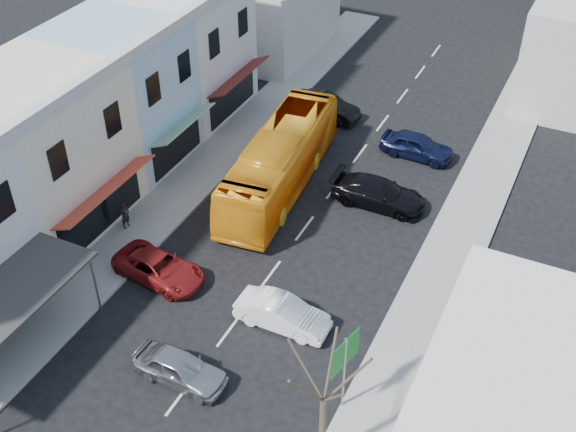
% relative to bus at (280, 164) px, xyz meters
% --- Properties ---
extents(ground, '(120.00, 120.00, 0.00)m').
position_rel_bus_xyz_m(ground, '(2.82, -10.83, -1.55)').
color(ground, black).
rests_on(ground, ground).
extents(sidewalk_left, '(3.00, 52.00, 0.15)m').
position_rel_bus_xyz_m(sidewalk_left, '(-4.68, -0.83, -1.48)').
color(sidewalk_left, gray).
rests_on(sidewalk_left, ground).
extents(sidewalk_right, '(3.00, 52.00, 0.15)m').
position_rel_bus_xyz_m(sidewalk_right, '(10.32, -0.83, -1.48)').
color(sidewalk_right, gray).
rests_on(sidewalk_right, ground).
extents(shopfront_row, '(8.25, 30.00, 8.00)m').
position_rel_bus_xyz_m(shopfront_row, '(-9.67, -5.83, 2.45)').
color(shopfront_row, silver).
rests_on(shopfront_row, ground).
extents(distant_block_left, '(8.00, 10.00, 6.00)m').
position_rel_bus_xyz_m(distant_block_left, '(-9.18, 16.17, 1.45)').
color(distant_block_left, '#B7B2A8').
rests_on(distant_block_left, ground).
extents(bus, '(3.61, 11.79, 3.10)m').
position_rel_bus_xyz_m(bus, '(0.00, 0.00, 0.00)').
color(bus, orange).
rests_on(bus, ground).
extents(car_silver, '(4.45, 1.93, 1.40)m').
position_rel_bus_xyz_m(car_silver, '(2.39, -14.10, -0.85)').
color(car_silver, '#A1A1A5').
rests_on(car_silver, ground).
extents(car_white, '(4.42, 1.84, 1.40)m').
position_rel_bus_xyz_m(car_white, '(4.81, -9.54, -0.85)').
color(car_white, white).
rests_on(car_white, ground).
extents(car_red, '(4.80, 2.45, 1.40)m').
position_rel_bus_xyz_m(car_red, '(-1.83, -9.30, -0.85)').
color(car_red, maroon).
rests_on(car_red, ground).
extents(car_black_near, '(4.53, 1.92, 1.40)m').
position_rel_bus_xyz_m(car_black_near, '(5.53, 0.80, -0.85)').
color(car_black_near, black).
rests_on(car_black_near, ground).
extents(car_navy_mid, '(4.47, 1.97, 1.40)m').
position_rel_bus_xyz_m(car_navy_mid, '(5.93, 6.33, -0.85)').
color(car_navy_mid, black).
rests_on(car_navy_mid, ground).
extents(car_black_far, '(4.58, 2.30, 1.40)m').
position_rel_bus_xyz_m(car_black_far, '(-0.85, 8.30, -0.85)').
color(car_black_far, black).
rests_on(car_black_far, ground).
extents(pedestrian_left, '(0.46, 0.64, 1.70)m').
position_rel_bus_xyz_m(pedestrian_left, '(-5.48, -6.88, -0.55)').
color(pedestrian_left, black).
rests_on(pedestrian_left, sidewalk_left).
extents(direction_sign, '(1.00, 1.85, 3.92)m').
position_rel_bus_xyz_m(direction_sign, '(8.86, -12.54, 0.41)').
color(direction_sign, '#085E17').
rests_on(direction_sign, ground).
extents(street_tree, '(3.03, 3.03, 7.00)m').
position_rel_bus_xyz_m(street_tree, '(9.12, -15.13, 1.95)').
color(street_tree, '#372D20').
rests_on(street_tree, ground).
extents(traffic_signal, '(1.16, 1.31, 4.86)m').
position_rel_bus_xyz_m(traffic_signal, '(9.42, 17.80, 0.88)').
color(traffic_signal, black).
rests_on(traffic_signal, ground).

